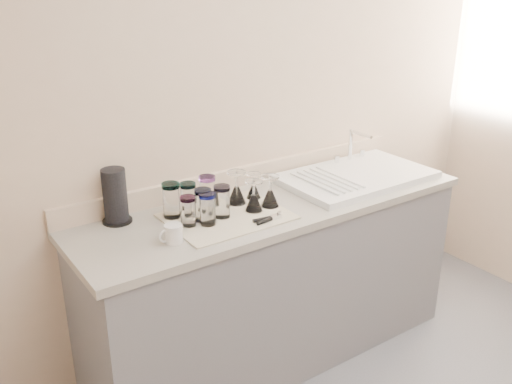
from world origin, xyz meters
TOP-DOWN VIEW (x-y plane):
  - counter_unit at (0.00, 1.20)m, footprint 2.06×0.62m
  - sink_unit at (0.55, 1.20)m, footprint 0.82×0.50m
  - dish_towel at (-0.30, 1.17)m, footprint 0.55×0.42m
  - tumbler_teal at (-0.51, 1.31)m, footprint 0.08×0.08m
  - tumbler_cyan at (-0.43, 1.30)m, footprint 0.07×0.07m
  - tumbler_purple at (-0.32, 1.31)m, footprint 0.08×0.08m
  - tumbler_magenta at (-0.49, 1.18)m, footprint 0.07×0.07m
  - tumbler_blue at (-0.42, 1.14)m, footprint 0.08×0.08m
  - tumbler_lavender at (-0.32, 1.18)m, footprint 0.08×0.08m
  - tumbler_extra at (-0.41, 1.19)m, footprint 0.08×0.08m
  - goblet_back_left at (-0.18, 1.27)m, footprint 0.09×0.09m
  - goblet_back_right at (-0.07, 1.28)m, footprint 0.07×0.07m
  - goblet_front_left at (-0.16, 1.15)m, footprint 0.08×0.08m
  - goblet_front_right at (-0.06, 1.15)m, footprint 0.09×0.09m
  - can_opener at (-0.17, 1.02)m, footprint 0.14×0.05m
  - white_mug at (-0.62, 1.08)m, footprint 0.11×0.08m
  - paper_towel_roll at (-0.74, 1.41)m, footprint 0.14×0.14m

SIDE VIEW (x-z plane):
  - counter_unit at x=0.00m, z-range 0.00..0.90m
  - dish_towel at x=-0.30m, z-range 0.90..0.91m
  - can_opener at x=-0.17m, z-range 0.91..0.93m
  - sink_unit at x=0.55m, z-range 0.81..1.03m
  - white_mug at x=-0.62m, z-range 0.90..0.98m
  - goblet_back_right at x=-0.07m, z-range 0.89..1.02m
  - goblet_front_left at x=-0.16m, z-range 0.88..1.03m
  - goblet_front_right at x=-0.06m, z-range 0.88..1.04m
  - goblet_back_left at x=-0.18m, z-range 0.88..1.04m
  - tumbler_magenta at x=-0.49m, z-range 0.91..1.05m
  - tumbler_cyan at x=-0.43m, z-range 0.91..1.06m
  - tumbler_blue at x=-0.42m, z-range 0.91..1.06m
  - tumbler_lavender at x=-0.32m, z-range 0.91..1.06m
  - tumbler_extra at x=-0.41m, z-range 0.91..1.06m
  - tumbler_purple at x=-0.32m, z-range 0.91..1.07m
  - tumbler_teal at x=-0.51m, z-range 0.91..1.07m
  - paper_towel_roll at x=-0.74m, z-range 0.90..1.15m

